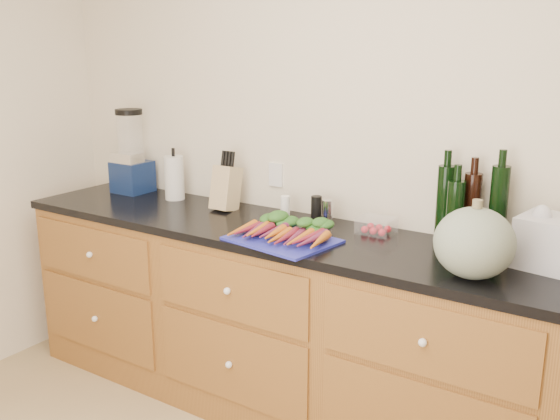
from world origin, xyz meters
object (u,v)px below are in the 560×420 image
Objects in this scene: cutting_board at (282,240)px; blender_appliance at (131,156)px; squash at (474,243)px; knife_block at (226,188)px; paper_towel at (174,178)px; carrots at (286,231)px; tomato_box at (376,226)px.

cutting_board is 1.30m from blender_appliance.
squash reaches higher than cutting_board.
knife_block is (-1.37, 0.28, -0.02)m from squash.
carrots is at bearing -17.29° from paper_towel.
cutting_board is at bearing -14.31° from blender_appliance.
paper_towel reaches higher than cutting_board.
blender_appliance is at bearing -179.54° from paper_towel.
squash is at bearing -30.72° from tomato_box.
knife_block is (-0.54, 0.30, 0.11)m from cutting_board.
carrots is 1.50× the size of squash.
carrots is 2.75× the size of tomato_box.
blender_appliance is 1.55m from tomato_box.
tomato_box is at bearing 149.28° from squash.
squash is at bearing 1.12° from cutting_board.
knife_block is 1.42× the size of tomato_box.
tomato_box is (1.21, 0.01, -0.08)m from paper_towel.
blender_appliance reaches higher than paper_towel.
tomato_box is (0.30, 0.30, 0.00)m from carrots.
knife_block reaches higher than cutting_board.
carrots is at bearing 178.75° from squash.
squash is 0.61× the size of blender_appliance.
paper_towel reaches higher than knife_block.
carrots is at bearing 90.00° from cutting_board.
blender_appliance reaches higher than cutting_board.
blender_appliance is at bearing 165.69° from cutting_board.
paper_towel is (0.33, 0.00, -0.09)m from blender_appliance.
knife_block is (0.38, -0.02, -0.01)m from paper_towel.
blender_appliance is 0.71m from knife_block.
knife_block is at bearing -3.05° from paper_towel.
tomato_box reaches higher than carrots.
knife_block is at bearing 153.89° from carrots.
knife_block is 0.84m from tomato_box.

